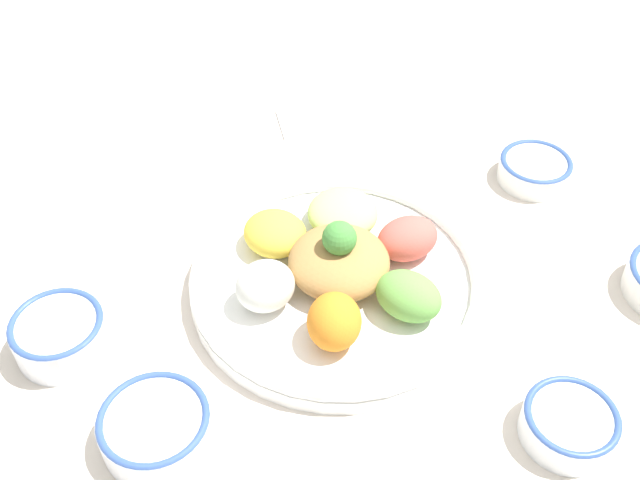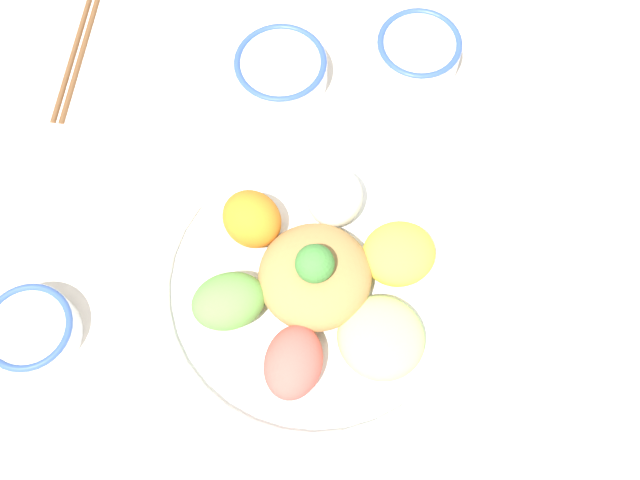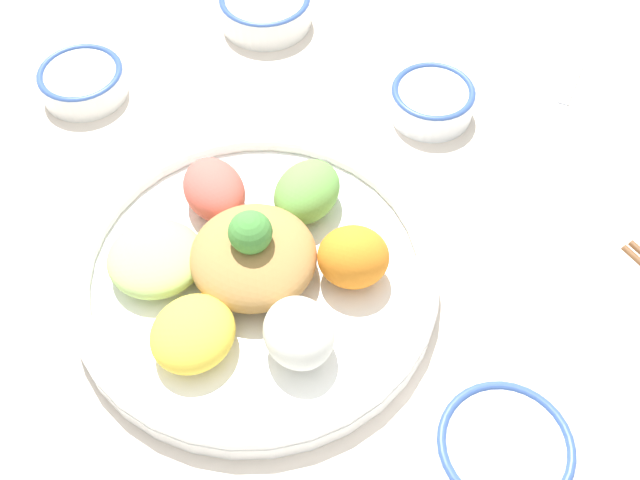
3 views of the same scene
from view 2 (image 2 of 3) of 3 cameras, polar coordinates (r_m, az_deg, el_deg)
The scene contains 7 objects.
ground_plane at distance 0.81m, azimuth 1.43°, elevation -2.58°, with size 2.40×2.40×0.00m, color silver.
salad_platter at distance 0.78m, azimuth -0.32°, elevation -3.28°, with size 0.34×0.34×0.10m.
sauce_bowl_red at distance 0.90m, azimuth -2.99°, elevation 12.83°, with size 0.11×0.11×0.04m.
sauce_bowl_dark at distance 0.82m, azimuth -21.12°, elevation -6.45°, with size 0.09×0.09×0.04m.
rice_bowl_plain at distance 0.92m, azimuth 7.47°, elevation 14.00°, with size 0.10×0.10×0.05m.
chopsticks_pair_near at distance 0.99m, azimuth -17.83°, elevation 14.19°, with size 0.13×0.21×0.01m.
serving_spoon_main at distance 0.81m, azimuth 19.15°, elevation -12.31°, with size 0.10×0.11×0.01m.
Camera 2 is at (0.12, 0.24, 0.76)m, focal length 42.00 mm.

